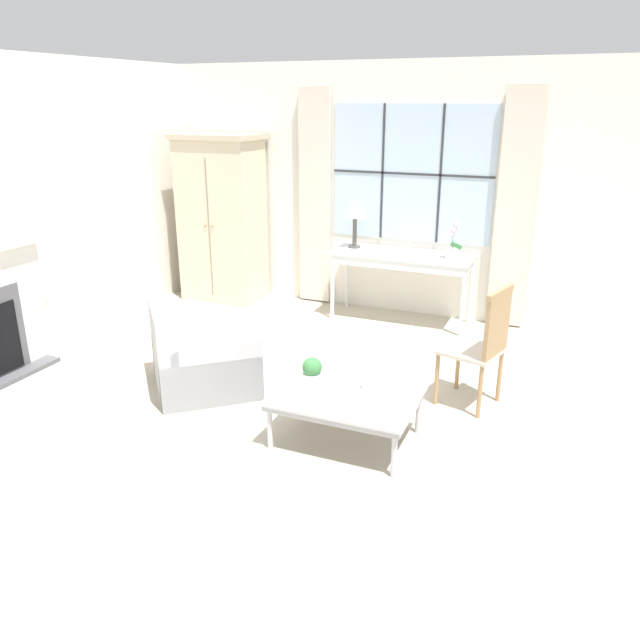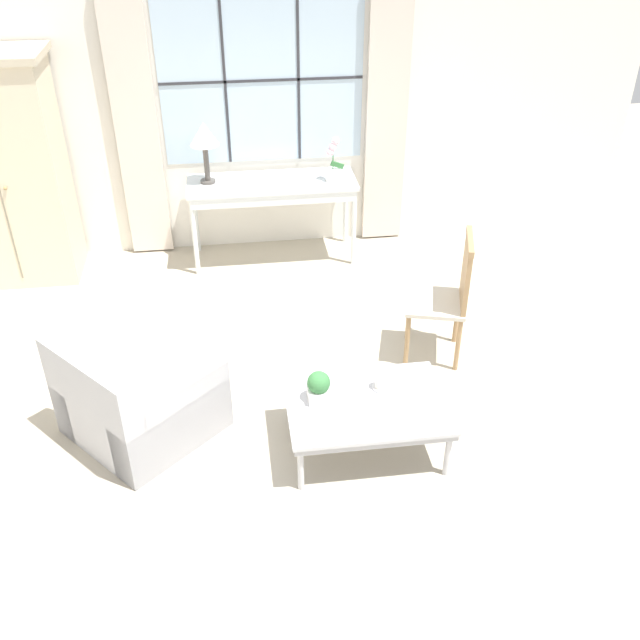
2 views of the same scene
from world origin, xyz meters
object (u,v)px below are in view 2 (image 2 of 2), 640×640
(armoire, at_px, (7,171))
(pillar_candle, at_px, (382,382))
(table_lamp, at_px, (204,137))
(potted_plant_small, at_px, (319,387))
(potted_orchid, at_px, (333,164))
(armchair_upholstered, at_px, (138,400))
(coffee_table, at_px, (366,407))
(console_table, at_px, (272,189))
(side_chair_wooden, at_px, (450,291))

(armoire, distance_m, pillar_candle, 3.86)
(table_lamp, relative_size, potted_plant_small, 2.64)
(potted_orchid, bearing_deg, armchair_upholstered, -125.61)
(armchair_upholstered, bearing_deg, potted_plant_small, -13.82)
(table_lamp, height_order, potted_plant_small, table_lamp)
(coffee_table, height_order, pillar_candle, pillar_candle)
(table_lamp, distance_m, pillar_candle, 2.98)
(table_lamp, relative_size, armchair_upholstered, 0.47)
(table_lamp, height_order, coffee_table, table_lamp)
(armoire, xyz_separation_m, armchair_upholstered, (1.20, -2.37, -0.75))
(armchair_upholstered, distance_m, pillar_candle, 1.63)
(console_table, relative_size, table_lamp, 2.79)
(armoire, bearing_deg, potted_orchid, -1.12)
(side_chair_wooden, xyz_separation_m, potted_plant_small, (-1.11, -0.88, -0.10))
(console_table, relative_size, armchair_upholstered, 1.31)
(potted_orchid, distance_m, potted_plant_small, 2.69)
(table_lamp, bearing_deg, armchair_upholstered, -102.07)
(armoire, height_order, armchair_upholstered, armoire)
(console_table, bearing_deg, table_lamp, 175.87)
(armoire, height_order, table_lamp, armoire)
(potted_orchid, height_order, pillar_candle, potted_orchid)
(table_lamp, xyz_separation_m, armchair_upholstered, (-0.52, -2.43, -0.95))
(console_table, distance_m, potted_orchid, 0.61)
(armoire, bearing_deg, side_chair_wooden, -27.12)
(side_chair_wooden, distance_m, pillar_candle, 1.08)
(potted_orchid, xyz_separation_m, potted_plant_small, (-0.48, -2.61, -0.46))
(side_chair_wooden, distance_m, potted_plant_small, 1.42)
(potted_orchid, height_order, potted_plant_small, potted_orchid)
(armoire, xyz_separation_m, side_chair_wooden, (3.48, -1.78, -0.43))
(table_lamp, bearing_deg, side_chair_wooden, -46.12)
(console_table, relative_size, side_chair_wooden, 1.52)
(potted_orchid, bearing_deg, table_lamp, 174.51)
(potted_plant_small, bearing_deg, console_table, 91.70)
(potted_orchid, relative_size, side_chair_wooden, 0.40)
(table_lamp, bearing_deg, potted_orchid, -5.49)
(armchair_upholstered, xyz_separation_m, coffee_table, (1.48, -0.36, 0.08))
(armoire, height_order, potted_orchid, armoire)
(console_table, xyz_separation_m, coffee_table, (0.38, -2.74, -0.37))
(armchair_upholstered, distance_m, side_chair_wooden, 2.38)
(armoire, distance_m, potted_plant_small, 3.61)
(console_table, height_order, coffee_table, console_table)
(console_table, height_order, table_lamp, table_lamp)
(armchair_upholstered, height_order, pillar_candle, armchair_upholstered)
(table_lamp, distance_m, armchair_upholstered, 2.66)
(potted_plant_small, bearing_deg, armoire, 131.74)
(table_lamp, relative_size, coffee_table, 0.54)
(table_lamp, xyz_separation_m, pillar_candle, (1.08, -2.66, -0.79))
(side_chair_wooden, xyz_separation_m, coffee_table, (-0.81, -0.95, -0.24))
(side_chair_wooden, bearing_deg, armchair_upholstered, -165.58)
(side_chair_wooden, distance_m, coffee_table, 1.27)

